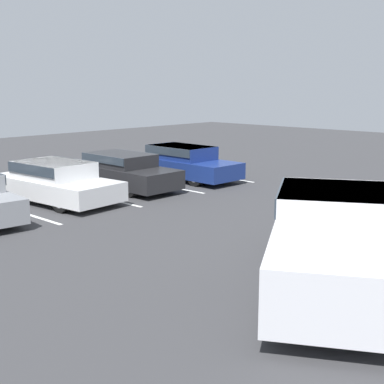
# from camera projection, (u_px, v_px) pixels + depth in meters

# --- Properties ---
(ground_plane) EXTENTS (60.00, 60.00, 0.00)m
(ground_plane) POSITION_uv_depth(u_px,v_px,m) (367.00, 279.00, 9.99)
(ground_plane) COLOR #38383A
(stall_stripe_b) EXTENTS (0.12, 4.83, 0.01)m
(stall_stripe_b) POSITION_uv_depth(u_px,v_px,m) (14.00, 210.00, 15.44)
(stall_stripe_b) COLOR white
(stall_stripe_b) RESTS_ON ground_plane
(stall_stripe_c) EXTENTS (0.12, 4.83, 0.01)m
(stall_stripe_c) POSITION_uv_depth(u_px,v_px,m) (92.00, 196.00, 17.43)
(stall_stripe_c) COLOR white
(stall_stripe_c) RESTS_ON ground_plane
(stall_stripe_d) EXTENTS (0.12, 4.83, 0.01)m
(stall_stripe_d) POSITION_uv_depth(u_px,v_px,m) (155.00, 184.00, 19.41)
(stall_stripe_d) COLOR white
(stall_stripe_d) RESTS_ON ground_plane
(stall_stripe_e) EXTENTS (0.12, 4.83, 0.01)m
(stall_stripe_e) POSITION_uv_depth(u_px,v_px,m) (206.00, 175.00, 21.40)
(stall_stripe_e) COLOR white
(stall_stripe_e) RESTS_ON ground_plane
(pickup_truck) EXTENTS (6.00, 4.64, 1.83)m
(pickup_truck) POSITION_uv_depth(u_px,v_px,m) (334.00, 237.00, 9.45)
(pickup_truck) COLOR silver
(pickup_truck) RESTS_ON ground_plane
(parked_sedan_b) EXTENTS (2.18, 4.53, 1.24)m
(parked_sedan_b) POSITION_uv_depth(u_px,v_px,m) (55.00, 181.00, 16.42)
(parked_sedan_b) COLOR silver
(parked_sedan_b) RESTS_ON ground_plane
(parked_sedan_c) EXTENTS (1.74, 4.50, 1.23)m
(parked_sedan_c) POSITION_uv_depth(u_px,v_px,m) (121.00, 170.00, 18.49)
(parked_sedan_c) COLOR #232326
(parked_sedan_c) RESTS_ON ground_plane
(parked_sedan_d) EXTENTS (1.84, 4.80, 1.27)m
(parked_sedan_d) POSITION_uv_depth(u_px,v_px,m) (183.00, 161.00, 20.40)
(parked_sedan_d) COLOR navy
(parked_sedan_d) RESTS_ON ground_plane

